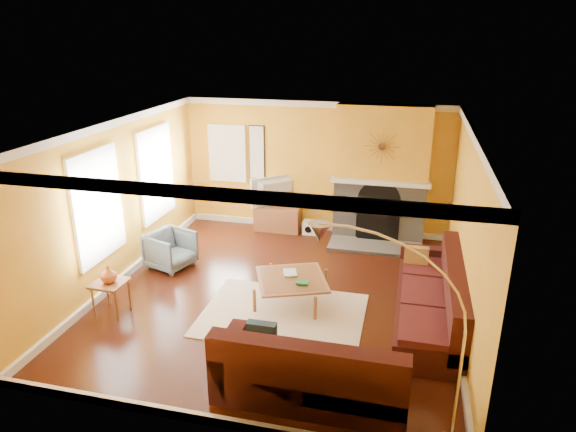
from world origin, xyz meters
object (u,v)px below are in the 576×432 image
(sectional_sofa, at_px, (356,303))
(media_console, at_px, (278,218))
(arc_lamp, at_px, (393,344))
(coffee_table, at_px, (292,289))
(armchair, at_px, (170,250))
(side_table, at_px, (111,297))

(sectional_sofa, relative_size, media_console, 4.03)
(arc_lamp, bearing_deg, media_console, 115.36)
(coffee_table, xyz_separation_m, media_console, (-0.98, 2.89, 0.06))
(media_console, xyz_separation_m, armchair, (-1.41, -2.20, 0.07))
(sectional_sofa, relative_size, side_table, 7.54)
(media_console, relative_size, arc_lamp, 0.41)
(coffee_table, height_order, side_table, side_table)
(side_table, bearing_deg, coffee_table, 20.96)
(coffee_table, relative_size, media_console, 1.07)
(media_console, relative_size, side_table, 1.87)
(sectional_sofa, distance_m, arc_lamp, 2.19)
(media_console, height_order, armchair, armchair)
(sectional_sofa, relative_size, armchair, 5.31)
(coffee_table, distance_m, armchair, 2.49)
(sectional_sofa, height_order, armchair, sectional_sofa)
(coffee_table, bearing_deg, arc_lamp, -58.04)
(sectional_sofa, bearing_deg, armchair, 159.33)
(media_console, xyz_separation_m, side_table, (-1.57, -3.86, -0.01))
(coffee_table, xyz_separation_m, armchair, (-2.39, 0.69, 0.13))
(side_table, xyz_separation_m, arc_lamp, (4.17, -1.63, 0.92))
(arc_lamp, bearing_deg, sectional_sofa, 105.52)
(media_console, bearing_deg, arc_lamp, -64.64)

